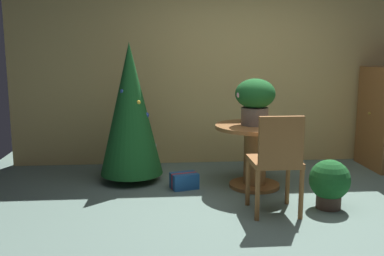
# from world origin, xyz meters

# --- Properties ---
(ground_plane) EXTENTS (6.60, 6.60, 0.00)m
(ground_plane) POSITION_xyz_m (0.00, 0.00, 0.00)
(ground_plane) COLOR slate
(back_wall_panel) EXTENTS (6.00, 0.10, 2.60)m
(back_wall_panel) POSITION_xyz_m (0.00, 2.20, 1.30)
(back_wall_panel) COLOR tan
(back_wall_panel) RESTS_ON ground_plane
(round_dining_table) EXTENTS (0.90, 0.90, 0.71)m
(round_dining_table) POSITION_xyz_m (0.01, 0.99, 0.44)
(round_dining_table) COLOR brown
(round_dining_table) RESTS_ON ground_plane
(flower_vase) EXTENTS (0.44, 0.44, 0.51)m
(flower_vase) POSITION_xyz_m (-0.00, 0.99, 1.01)
(flower_vase) COLOR #665B51
(flower_vase) RESTS_ON round_dining_table
(wooden_chair_near) EXTENTS (0.45, 0.45, 0.95)m
(wooden_chair_near) POSITION_xyz_m (0.01, 0.13, 0.55)
(wooden_chair_near) COLOR brown
(wooden_chair_near) RESTS_ON ground_plane
(holiday_tree) EXTENTS (0.73, 0.73, 1.62)m
(holiday_tree) POSITION_xyz_m (-1.38, 1.34, 0.86)
(holiday_tree) COLOR brown
(holiday_tree) RESTS_ON ground_plane
(gift_box_blue) EXTENTS (0.33, 0.27, 0.18)m
(gift_box_blue) POSITION_xyz_m (-0.78, 1.00, 0.09)
(gift_box_blue) COLOR #1E569E
(gift_box_blue) RESTS_ON ground_plane
(potted_plant) EXTENTS (0.39, 0.39, 0.48)m
(potted_plant) POSITION_xyz_m (0.58, 0.26, 0.26)
(potted_plant) COLOR #4C382D
(potted_plant) RESTS_ON ground_plane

